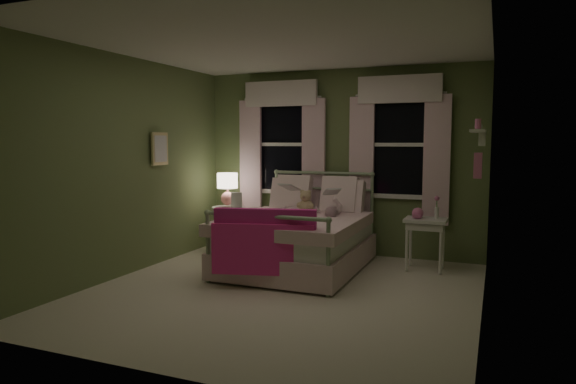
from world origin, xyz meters
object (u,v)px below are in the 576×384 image
at_px(bed, 298,238).
at_px(child_right, 330,190).
at_px(teddy_bear, 306,204).
at_px(table_lamp, 227,186).
at_px(nightstand_right, 426,227).
at_px(nightstand_left, 228,222).
at_px(child_left, 290,191).

xyz_separation_m(bed, child_right, (0.28, 0.42, 0.59)).
distance_m(teddy_bear, table_lamp, 1.37).
relative_size(bed, nightstand_right, 3.18).
relative_size(table_lamp, nightstand_right, 0.73).
relative_size(teddy_bear, nightstand_left, 0.49).
distance_m(child_left, child_right, 0.56).
height_order(child_right, teddy_bear, child_right).
distance_m(teddy_bear, nightstand_right, 1.52).
bearing_deg(nightstand_right, child_left, -177.59).
bearing_deg(nightstand_left, child_right, -5.61).
bearing_deg(nightstand_left, bed, -23.61).
distance_m(child_right, teddy_bear, 0.37).
height_order(child_left, nightstand_right, child_left).
bearing_deg(child_left, teddy_bear, 154.13).
height_order(child_right, table_lamp, child_right).
xyz_separation_m(child_left, nightstand_right, (1.77, 0.07, -0.38)).
height_order(bed, child_left, child_left).
bearing_deg(teddy_bear, bed, -90.00).
xyz_separation_m(bed, nightstand_right, (1.49, 0.50, 0.17)).
height_order(nightstand_left, table_lamp, table_lamp).
distance_m(child_right, nightstand_left, 1.70).
relative_size(child_left, table_lamp, 1.54).
relative_size(nightstand_left, table_lamp, 1.39).
height_order(bed, nightstand_right, bed).
bearing_deg(child_right, child_left, -15.77).
relative_size(child_right, nightstand_left, 1.23).
height_order(table_lamp, nightstand_right, table_lamp).
xyz_separation_m(child_right, nightstand_right, (1.21, 0.07, -0.42)).
height_order(bed, child_right, child_right).
relative_size(child_left, teddy_bear, 2.23).
xyz_separation_m(child_right, teddy_bear, (-0.28, -0.16, -0.18)).
bearing_deg(child_left, child_right, -176.38).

